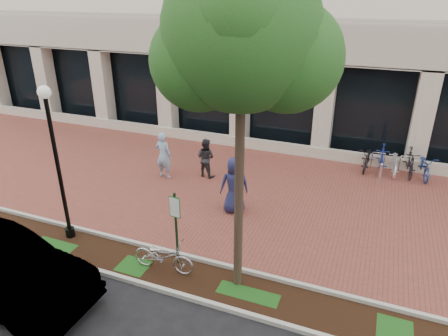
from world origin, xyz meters
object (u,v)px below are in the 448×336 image
at_px(pedestrian_left, 164,155).
at_px(parking_sign, 176,220).
at_px(bollard, 380,174).
at_px(bike_rack_cluster, 396,161).
at_px(street_tree, 244,44).
at_px(locked_bicycle, 163,256).
at_px(pedestrian_mid, 206,158).
at_px(lamppost, 56,158).
at_px(pedestrian_right, 234,185).

bearing_deg(pedestrian_left, parking_sign, 126.55).
distance_m(bollard, bike_rack_cluster, 1.65).
xyz_separation_m(pedestrian_left, bike_rack_cluster, (8.78, 3.95, -0.44)).
bearing_deg(bollard, parking_sign, -124.70).
relative_size(street_tree, bike_rack_cluster, 2.58).
relative_size(locked_bicycle, pedestrian_mid, 1.08).
xyz_separation_m(pedestrian_mid, bollard, (6.70, 1.68, -0.32)).
distance_m(pedestrian_left, bollard, 8.59).
bearing_deg(pedestrian_mid, lamppost, 76.97).
height_order(parking_sign, bike_rack_cluster, parking_sign).
bearing_deg(parking_sign, pedestrian_right, 87.99).
height_order(parking_sign, pedestrian_mid, parking_sign).
distance_m(lamppost, street_tree, 6.60).
bearing_deg(locked_bicycle, street_tree, -85.79).
height_order(parking_sign, pedestrian_right, parking_sign).
distance_m(pedestrian_mid, pedestrian_right, 3.09).
relative_size(pedestrian_mid, bike_rack_cluster, 0.53).
bearing_deg(pedestrian_right, pedestrian_mid, -74.02).
bearing_deg(bike_rack_cluster, locked_bicycle, -123.92).
relative_size(pedestrian_mid, bollard, 1.68).
height_order(street_tree, pedestrian_left, street_tree).
relative_size(parking_sign, bike_rack_cluster, 0.73).
bearing_deg(locked_bicycle, bollard, -37.62).
bearing_deg(locked_bicycle, bike_rack_cluster, -35.38).
bearing_deg(bollard, pedestrian_left, -163.73).
bearing_deg(bike_rack_cluster, pedestrian_left, -157.47).
distance_m(street_tree, pedestrian_mid, 8.54).
xyz_separation_m(pedestrian_left, pedestrian_right, (3.62, -1.54, 0.03)).
bearing_deg(bollard, bike_rack_cluster, 70.54).
xyz_separation_m(pedestrian_mid, bike_rack_cluster, (7.24, 3.24, -0.29)).
bearing_deg(bike_rack_cluster, street_tree, -114.19).
bearing_deg(lamppost, pedestrian_left, 83.22).
bearing_deg(parking_sign, street_tree, 1.93).
xyz_separation_m(parking_sign, lamppost, (-3.77, -0.03, 1.24)).
distance_m(pedestrian_left, bike_rack_cluster, 9.64).
relative_size(street_tree, pedestrian_mid, 4.85).
xyz_separation_m(locked_bicycle, pedestrian_right, (0.66, 3.73, 0.54)).
relative_size(parking_sign, lamppost, 0.47).
distance_m(lamppost, pedestrian_right, 5.65).
height_order(street_tree, pedestrian_mid, street_tree).
relative_size(lamppost, bike_rack_cluster, 1.55).
bearing_deg(bollard, pedestrian_mid, -165.89).
distance_m(street_tree, bike_rack_cluster, 11.17).
bearing_deg(lamppost, parking_sign, 0.51).
distance_m(pedestrian_right, bike_rack_cluster, 7.55).
distance_m(parking_sign, bike_rack_cluster, 10.50).
relative_size(locked_bicycle, pedestrian_right, 0.88).
height_order(bollard, bike_rack_cluster, bike_rack_cluster).
bearing_deg(bike_rack_cluster, pedestrian_right, -134.88).
height_order(locked_bicycle, pedestrian_right, pedestrian_right).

